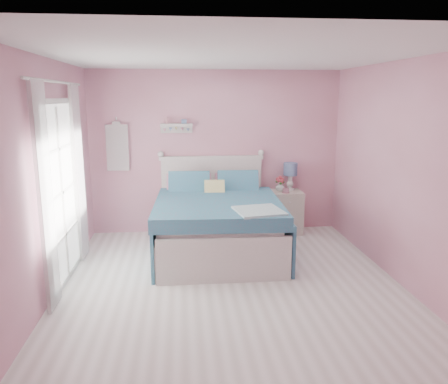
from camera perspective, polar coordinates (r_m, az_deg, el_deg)
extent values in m
plane|color=beige|center=(5.26, 0.99, -12.14)|extent=(4.50, 4.50, 0.00)
plane|color=#C47C8C|center=(7.08, -1.07, 5.19)|extent=(4.00, 0.00, 4.00)
plane|color=#C47C8C|center=(2.71, 6.58, -6.60)|extent=(4.00, 0.00, 4.00)
plane|color=#C47C8C|center=(5.04, -22.16, 1.40)|extent=(0.00, 4.50, 4.50)
plane|color=#C47C8C|center=(5.47, 22.36, 2.16)|extent=(0.00, 4.50, 4.50)
plane|color=white|center=(4.81, 1.10, 17.37)|extent=(4.50, 4.50, 0.00)
cube|color=silver|center=(6.23, -0.91, -5.94)|extent=(1.65, 2.14, 0.45)
cube|color=silver|center=(6.14, -0.91, -3.21)|extent=(1.59, 2.08, 0.16)
cube|color=silver|center=(7.14, -1.61, -0.50)|extent=(1.61, 0.07, 1.19)
cube|color=silver|center=(7.03, -1.64, 4.48)|extent=(1.67, 0.09, 0.06)
cube|color=silver|center=(5.23, 0.04, -8.93)|extent=(1.61, 0.06, 0.56)
cube|color=teal|center=(5.95, -0.80, -2.02)|extent=(1.76, 1.88, 0.18)
cube|color=pink|center=(6.76, -4.59, 0.64)|extent=(0.69, 0.30, 0.43)
cube|color=pink|center=(6.82, 1.70, 0.77)|extent=(0.69, 0.30, 0.43)
cube|color=#CCBC59|center=(6.51, -1.25, 0.22)|extent=(0.31, 0.23, 0.31)
cube|color=beige|center=(7.19, 8.11, -2.57)|extent=(0.48, 0.45, 0.69)
cube|color=silver|center=(6.94, 8.57, -1.30)|extent=(0.42, 0.02, 0.16)
sphere|color=white|center=(6.92, 8.62, -1.35)|extent=(0.03, 0.03, 0.03)
cylinder|color=white|center=(7.22, 8.59, 0.35)|extent=(0.14, 0.14, 0.02)
cylinder|color=white|center=(7.19, 8.62, 1.30)|extent=(0.07, 0.07, 0.24)
cylinder|color=#6981AF|center=(7.16, 8.67, 2.98)|extent=(0.22, 0.22, 0.20)
imported|color=white|center=(7.10, 7.33, 0.72)|extent=(0.16, 0.16, 0.15)
imported|color=#CE8A9F|center=(6.97, 8.07, 0.20)|extent=(0.11, 0.11, 0.08)
sphere|color=#C3424F|center=(7.07, 7.36, 1.90)|extent=(0.06, 0.06, 0.06)
sphere|color=#C3424F|center=(7.11, 7.63, 1.62)|extent=(0.06, 0.06, 0.06)
sphere|color=#C3424F|center=(7.08, 7.02, 1.68)|extent=(0.06, 0.06, 0.06)
sphere|color=#C3424F|center=(7.06, 7.56, 1.38)|extent=(0.06, 0.06, 0.06)
sphere|color=#C3424F|center=(7.05, 7.15, 1.47)|extent=(0.06, 0.06, 0.06)
cube|color=silver|center=(6.94, -6.24, 8.71)|extent=(0.50, 0.14, 0.04)
cube|color=silver|center=(7.00, -6.23, 8.17)|extent=(0.50, 0.03, 0.12)
cylinder|color=#D18C99|center=(6.94, -7.51, 9.25)|extent=(0.06, 0.06, 0.10)
cube|color=#6981AF|center=(6.93, -5.25, 9.14)|extent=(0.08, 0.06, 0.07)
cube|color=white|center=(7.05, -13.75, 5.63)|extent=(0.34, 0.03, 0.72)
cube|color=silver|center=(5.34, -21.36, 10.99)|extent=(0.04, 1.32, 0.06)
cube|color=silver|center=(5.76, -19.72, -10.33)|extent=(0.04, 1.32, 0.06)
cube|color=silver|center=(4.87, -22.33, -1.99)|extent=(0.04, 0.06, 2.10)
cube|color=silver|center=(6.06, -19.00, 0.92)|extent=(0.04, 0.06, 2.10)
cube|color=white|center=(5.46, -20.51, -0.07)|extent=(0.02, 1.20, 2.04)
cube|color=white|center=(4.72, -22.26, -0.79)|extent=(0.04, 0.40, 2.32)
cube|color=white|center=(6.13, -18.40, 2.33)|extent=(0.04, 0.40, 2.32)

